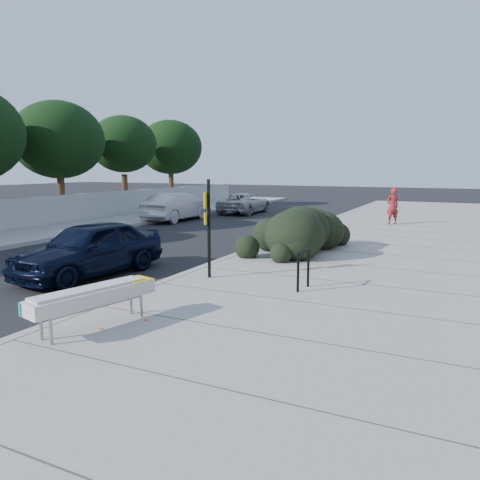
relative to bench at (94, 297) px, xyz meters
The scene contains 17 objects.
ground 3.20m from the bench, 106.15° to the left, with size 120.00×120.00×0.00m, color black.
sidewalk_near 9.31m from the bench, 59.39° to the left, with size 11.20×50.00×0.15m, color gray.
sidewalk_far 13.11m from the bench, 142.35° to the left, with size 3.00×50.00×0.15m, color gray.
curb_near 8.07m from the bench, 96.19° to the left, with size 0.22×50.00×0.17m, color #9E9E99.
curb_far 11.96m from the bench, 137.95° to the left, with size 0.22×50.00×0.17m, color #9E9E99.
far_wall 14.48m from the bench, 146.47° to the left, with size 0.30×40.00×1.50m, color #9E9E99.
tree_far_d 18.30m from the bench, 138.09° to the left, with size 4.60×4.60×6.16m.
tree_far_e 21.90m from the bench, 128.18° to the left, with size 4.00×4.00×5.90m.
tree_far_f 25.98m from the bench, 121.29° to the left, with size 4.40×4.40×6.07m.
bench is the anchor object (origin of this frame).
bike_rack 4.61m from the bench, 59.16° to the left, with size 0.11×0.59×0.87m.
sign_post 4.11m from the bench, 91.18° to the left, with size 0.09×0.28×2.40m.
hedge 8.61m from the bench, 85.79° to the left, with size 2.13×4.26×1.60m, color black.
sedan_navy 4.73m from the bench, 134.39° to the left, with size 1.71×4.25×1.45m, color black.
wagon_silver 17.32m from the bench, 118.89° to the left, with size 1.58×4.54×1.50m, color #B4B4B9.
suv_silver 21.50m from the bench, 108.63° to the left, with size 2.06×4.47×1.24m, color #ACAEB2.
pedestrian 17.41m from the bench, 82.17° to the left, with size 0.62×0.41×1.71m, color maroon.
Camera 1 is at (6.39, -8.75, 2.84)m, focal length 35.00 mm.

